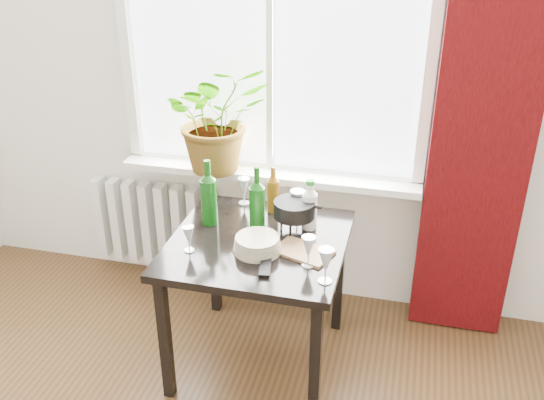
% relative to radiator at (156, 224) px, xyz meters
% --- Properties ---
extents(window, '(1.72, 0.08, 1.62)m').
position_rel_radiator_xyz_m(window, '(0.75, 0.04, 1.22)').
color(window, white).
rests_on(window, ground).
extents(windowsill, '(1.72, 0.20, 0.04)m').
position_rel_radiator_xyz_m(windowsill, '(0.75, -0.03, 0.44)').
color(windowsill, white).
rests_on(windowsill, ground).
extents(curtain, '(0.50, 0.12, 2.56)m').
position_rel_radiator_xyz_m(curtain, '(1.87, -0.06, 0.92)').
color(curtain, '#320406').
rests_on(curtain, ground).
extents(radiator, '(0.80, 0.10, 0.55)m').
position_rel_radiator_xyz_m(radiator, '(0.00, 0.00, 0.00)').
color(radiator, white).
rests_on(radiator, ground).
extents(table, '(0.85, 0.85, 0.74)m').
position_rel_radiator_xyz_m(table, '(0.85, -0.63, 0.27)').
color(table, black).
rests_on(table, ground).
extents(potted_plant, '(0.72, 0.69, 0.61)m').
position_rel_radiator_xyz_m(potted_plant, '(0.47, -0.08, 0.77)').
color(potted_plant, '#2A7F22').
rests_on(potted_plant, windowsill).
extents(wine_bottle_left, '(0.11, 0.11, 0.36)m').
position_rel_radiator_xyz_m(wine_bottle_left, '(0.56, -0.52, 0.54)').
color(wine_bottle_left, '#0C420D').
rests_on(wine_bottle_left, table).
extents(wine_bottle_right, '(0.08, 0.08, 0.34)m').
position_rel_radiator_xyz_m(wine_bottle_right, '(0.82, -0.52, 0.53)').
color(wine_bottle_right, '#0D480E').
rests_on(wine_bottle_right, table).
extents(bottle_amber, '(0.08, 0.08, 0.26)m').
position_rel_radiator_xyz_m(bottle_amber, '(0.85, -0.31, 0.49)').
color(bottle_amber, brown).
rests_on(bottle_amber, table).
extents(cleaning_bottle, '(0.08, 0.08, 0.27)m').
position_rel_radiator_xyz_m(cleaning_bottle, '(1.07, -0.45, 0.49)').
color(cleaning_bottle, white).
rests_on(cleaning_bottle, table).
extents(wineglass_front_right, '(0.08, 0.08, 0.15)m').
position_rel_radiator_xyz_m(wineglass_front_right, '(1.13, -0.79, 0.44)').
color(wineglass_front_right, '#B6C0C4').
rests_on(wineglass_front_right, table).
extents(wineglass_far_right, '(0.09, 0.09, 0.17)m').
position_rel_radiator_xyz_m(wineglass_far_right, '(1.23, -0.90, 0.44)').
color(wineglass_far_right, silver).
rests_on(wineglass_far_right, table).
extents(wineglass_back_center, '(0.09, 0.09, 0.18)m').
position_rel_radiator_xyz_m(wineglass_back_center, '(1.00, -0.40, 0.45)').
color(wineglass_back_center, silver).
rests_on(wineglass_back_center, table).
extents(wineglass_back_left, '(0.08, 0.08, 0.15)m').
position_rel_radiator_xyz_m(wineglass_back_left, '(0.67, -0.26, 0.44)').
color(wineglass_back_left, silver).
rests_on(wineglass_back_left, table).
extents(wineglass_front_left, '(0.07, 0.07, 0.13)m').
position_rel_radiator_xyz_m(wineglass_front_left, '(0.56, -0.80, 0.43)').
color(wineglass_front_left, silver).
rests_on(wineglass_front_left, table).
extents(plate_stack, '(0.27, 0.27, 0.07)m').
position_rel_radiator_xyz_m(plate_stack, '(0.87, -0.73, 0.40)').
color(plate_stack, '#B8AD99').
rests_on(plate_stack, table).
extents(fondue_pot, '(0.28, 0.26, 0.16)m').
position_rel_radiator_xyz_m(fondue_pot, '(1.00, -0.48, 0.44)').
color(fondue_pot, black).
rests_on(fondue_pot, table).
extents(tv_remote, '(0.08, 0.17, 0.02)m').
position_rel_radiator_xyz_m(tv_remote, '(0.95, -0.86, 0.37)').
color(tv_remote, black).
rests_on(tv_remote, table).
extents(cutting_board, '(0.30, 0.25, 0.01)m').
position_rel_radiator_xyz_m(cutting_board, '(1.09, -0.69, 0.37)').
color(cutting_board, '#A27649').
rests_on(cutting_board, table).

